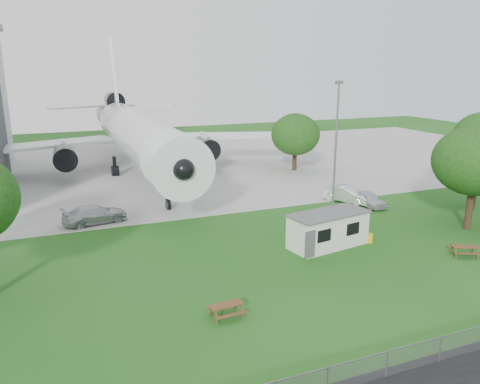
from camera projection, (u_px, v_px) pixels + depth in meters
name	position (u px, v px, depth m)	size (l,w,h in m)	color
ground	(271.00, 288.00, 28.56)	(160.00, 160.00, 0.00)	#306A24
concrete_apron	(149.00, 168.00, 62.63)	(120.00, 46.00, 0.03)	#B7B7B2
airliner	(134.00, 131.00, 58.63)	(46.36, 47.73, 17.69)	white
site_cabin	(328.00, 229.00, 35.03)	(6.93, 3.72, 2.62)	silver
picnic_west	(226.00, 317.00, 25.33)	(1.80, 1.50, 0.76)	brown
picnic_east	(464.00, 256.00, 33.48)	(1.80, 1.50, 0.76)	brown
fence	(367.00, 383.00, 20.05)	(58.00, 0.04, 1.30)	gray
lamp_mast	(335.00, 163.00, 35.51)	(0.16, 0.16, 12.00)	slate
tree_east_front	(475.00, 163.00, 37.58)	(7.04, 7.04, 9.16)	#382619
tree_east_back	(480.00, 145.00, 42.90)	(7.05, 7.05, 9.71)	#382619
tree_far_apron	(295.00, 135.00, 60.00)	(6.66, 6.66, 7.90)	#382619
car_ne_hatch	(369.00, 199.00, 45.28)	(1.67, 4.15, 1.41)	#B9BCC1
car_ne_sedan	(347.00, 194.00, 46.51)	(1.71, 4.89, 1.61)	white
car_apron_van	(95.00, 214.00, 40.29)	(2.20, 5.41, 1.57)	#B9BDC2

